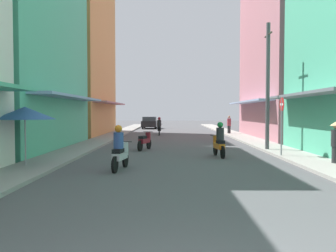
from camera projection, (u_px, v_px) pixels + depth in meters
ground_plane at (176, 140)px, 25.51m from camera, size 116.12×116.12×0.00m
sidewalk_left at (103, 139)px, 25.54m from camera, size 1.78×60.78×0.12m
sidewalk_right at (249, 139)px, 25.46m from camera, size 1.78×60.78×0.12m
building_left_mid at (6, 21)px, 18.87m from camera, size 7.05×11.04×13.77m
building_left_far at (71, 56)px, 31.09m from camera, size 7.05×11.48×13.79m
building_right_far at (294, 51)px, 27.21m from camera, size 7.05×12.17×13.40m
motorbike_orange at (219, 141)px, 15.86m from camera, size 0.55×1.81×1.58m
motorbike_black at (159, 127)px, 31.02m from camera, size 0.55×1.81×1.58m
motorbike_silver at (120, 150)px, 12.25m from camera, size 0.57×1.80×1.58m
motorbike_maroon at (145, 141)px, 18.83m from camera, size 0.73×1.75×0.96m
parked_car at (150, 123)px, 43.32m from camera, size 1.85×4.14×1.45m
pedestrian_crossing at (229, 125)px, 31.73m from camera, size 0.34×0.34×1.70m
pedestrian_midway at (336, 141)px, 13.19m from camera, size 0.44×0.44×1.67m
vendor_umbrella at (25, 113)px, 12.62m from camera, size 2.13×2.13×2.20m
utility_pole at (268, 86)px, 18.11m from camera, size 0.20×1.20×6.54m
street_sign_no_entry at (282, 119)px, 15.52m from camera, size 0.07×0.60×2.65m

